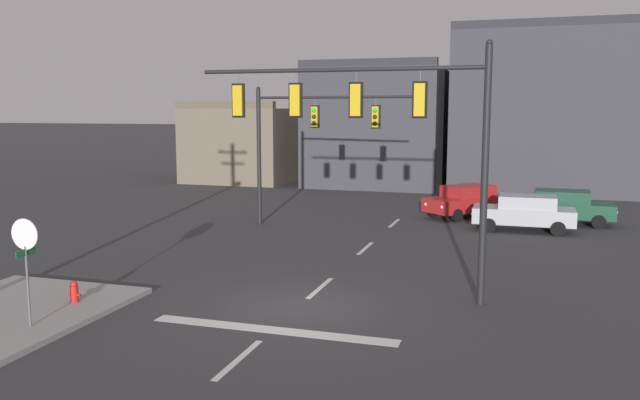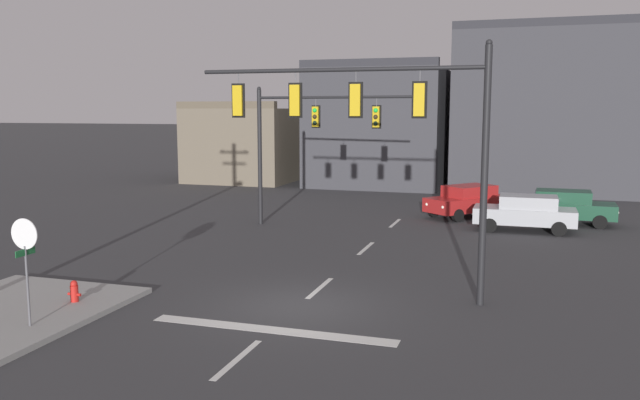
# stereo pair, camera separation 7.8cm
# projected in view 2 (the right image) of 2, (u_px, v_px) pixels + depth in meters

# --- Properties ---
(ground_plane) EXTENTS (400.00, 400.00, 0.00)m
(ground_plane) POSITION_uv_depth(u_px,v_px,m) (298.00, 307.00, 17.96)
(ground_plane) COLOR #353538
(stop_bar_paint) EXTENTS (6.40, 0.50, 0.01)m
(stop_bar_paint) POSITION_uv_depth(u_px,v_px,m) (271.00, 330.00, 16.07)
(stop_bar_paint) COLOR silver
(stop_bar_paint) RESTS_ON ground
(lane_centreline) EXTENTS (0.16, 26.40, 0.01)m
(lane_centreline) POSITION_uv_depth(u_px,v_px,m) (320.00, 288.00, 19.85)
(lane_centreline) COLOR silver
(lane_centreline) RESTS_ON ground
(signal_mast_near_side) EXTENTS (8.45, 0.40, 7.27)m
(signal_mast_near_side) POSITION_uv_depth(u_px,v_px,m) (382.00, 122.00, 18.31)
(signal_mast_near_side) COLOR black
(signal_mast_near_side) RESTS_ON ground
(signal_mast_far_side) EXTENTS (7.49, 0.74, 6.48)m
(signal_mast_far_side) POSITION_uv_depth(u_px,v_px,m) (303.00, 132.00, 29.53)
(signal_mast_far_side) COLOR black
(signal_mast_far_side) RESTS_ON ground
(stop_sign) EXTENTS (0.76, 0.64, 2.83)m
(stop_sign) POSITION_uv_depth(u_px,v_px,m) (25.00, 246.00, 15.66)
(stop_sign) COLOR #56565B
(stop_sign) RESTS_ON ground
(car_lot_nearside) EXTENTS (4.46, 1.93, 1.61)m
(car_lot_nearside) POSITION_uv_depth(u_px,v_px,m) (525.00, 212.00, 29.05)
(car_lot_nearside) COLOR #9EA0A5
(car_lot_nearside) RESTS_ON ground
(car_lot_middle) EXTENTS (4.21, 4.52, 1.61)m
(car_lot_middle) POSITION_uv_depth(u_px,v_px,m) (468.00, 200.00, 32.87)
(car_lot_middle) COLOR #A81E1E
(car_lot_middle) RESTS_ON ground
(car_lot_farside) EXTENTS (4.50, 2.02, 1.61)m
(car_lot_farside) POSITION_uv_depth(u_px,v_px,m) (565.00, 206.00, 30.81)
(car_lot_farside) COLOR #143D28
(car_lot_farside) RESTS_ON ground
(fire_hydrant) EXTENTS (0.40, 0.30, 0.75)m
(fire_hydrant) POSITION_uv_depth(u_px,v_px,m) (74.00, 295.00, 17.92)
(fire_hydrant) COLOR red
(fire_hydrant) RESTS_ON ground
(building_row) EXTENTS (31.17, 10.18, 10.87)m
(building_row) POSITION_uv_depth(u_px,v_px,m) (430.00, 124.00, 46.26)
(building_row) COLOR #665B4C
(building_row) RESTS_ON ground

